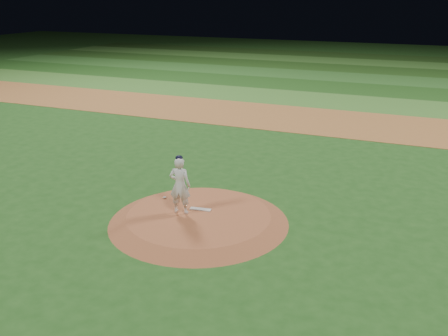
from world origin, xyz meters
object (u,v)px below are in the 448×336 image
object	(u,v)px
pitchers_mound	(199,218)
pitching_rubber	(201,209)
rosin_bag	(165,197)
pitcher_on_mound	(180,185)

from	to	relation	value
pitchers_mound	pitching_rubber	world-z (taller)	pitching_rubber
pitchers_mound	pitching_rubber	xyz separation A→B (m)	(-0.10, 0.33, 0.14)
pitchers_mound	rosin_bag	xyz separation A→B (m)	(-1.57, 0.69, 0.16)
pitchers_mound	pitching_rubber	distance (m)	0.37
pitching_rubber	pitcher_on_mound	distance (m)	1.10
pitcher_on_mound	rosin_bag	bearing A→B (deg)	141.84
rosin_bag	pitcher_on_mound	world-z (taller)	pitcher_on_mound
rosin_bag	pitcher_on_mound	bearing A→B (deg)	-38.16
pitching_rubber	pitcher_on_mound	bearing A→B (deg)	-145.09
rosin_bag	pitchers_mound	bearing A→B (deg)	-23.74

